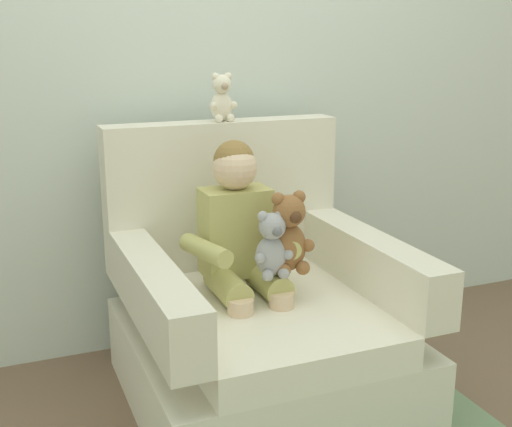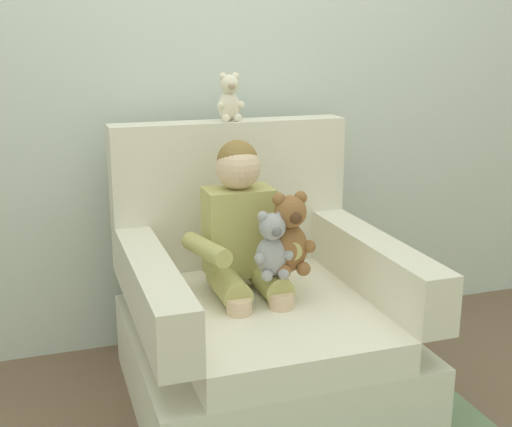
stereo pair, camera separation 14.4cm
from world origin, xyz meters
name	(u,v)px [view 2 (the right image)]	position (x,y,z in m)	size (l,w,h in m)	color
ground_plane	(264,398)	(0.00, 0.00, 0.00)	(8.00, 8.00, 0.00)	brown
back_wall	(212,54)	(0.00, 0.71, 1.30)	(6.00, 0.10, 2.60)	silver
armchair	(259,319)	(0.00, 0.06, 0.31)	(1.00, 1.03, 1.04)	silver
seated_child	(244,239)	(-0.05, 0.09, 0.63)	(0.45, 0.39, 0.82)	tan
plush_grey	(272,246)	(0.01, -0.06, 0.65)	(0.15, 0.12, 0.25)	#9E9EA3
plush_brown	(290,236)	(0.08, -0.04, 0.67)	(0.18, 0.15, 0.31)	brown
plush_cream_on_backrest	(230,99)	(0.00, 0.44, 1.13)	(0.12, 0.10, 0.20)	silver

